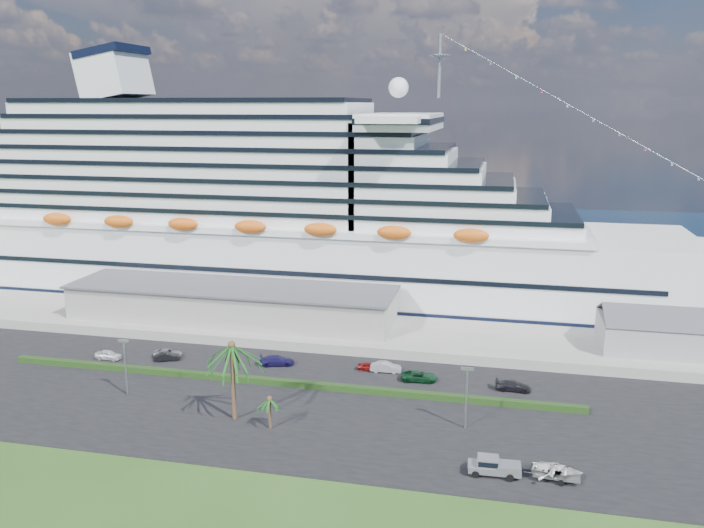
% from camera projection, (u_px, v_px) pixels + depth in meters
% --- Properties ---
extents(ground, '(420.00, 420.00, 0.00)m').
position_uv_depth(ground, '(298.00, 442.00, 84.92)').
color(ground, '#274B19').
rests_on(ground, ground).
extents(asphalt_lot, '(140.00, 38.00, 0.12)m').
position_uv_depth(asphalt_lot, '(321.00, 404.00, 95.36)').
color(asphalt_lot, black).
rests_on(asphalt_lot, ground).
extents(wharf, '(240.00, 20.00, 1.80)m').
position_uv_depth(wharf, '(363.00, 333.00, 122.73)').
color(wharf, gray).
rests_on(wharf, ground).
extents(water, '(420.00, 160.00, 0.02)m').
position_uv_depth(water, '(423.00, 242.00, 208.49)').
color(water, black).
rests_on(water, ground).
extents(cruise_ship, '(191.00, 38.00, 54.00)m').
position_uv_depth(cruise_ship, '(288.00, 220.00, 146.52)').
color(cruise_ship, silver).
rests_on(cruise_ship, ground).
extents(terminal_building, '(61.00, 15.00, 6.30)m').
position_uv_depth(terminal_building, '(231.00, 302.00, 127.09)').
color(terminal_building, gray).
rests_on(terminal_building, wharf).
extents(port_shed, '(24.00, 12.31, 7.37)m').
position_uv_depth(port_shed, '(678.00, 335.00, 110.93)').
color(port_shed, gray).
rests_on(port_shed, wharf).
extents(hedge, '(88.00, 1.10, 0.90)m').
position_uv_depth(hedge, '(278.00, 382.00, 101.69)').
color(hedge, black).
rests_on(hedge, asphalt_lot).
extents(lamp_post_left, '(1.60, 0.35, 8.27)m').
position_uv_depth(lamp_post_left, '(125.00, 360.00, 97.24)').
color(lamp_post_left, gray).
rests_on(lamp_post_left, asphalt_lot).
extents(lamp_post_right, '(1.60, 0.35, 8.27)m').
position_uv_depth(lamp_post_right, '(467.00, 390.00, 87.07)').
color(lamp_post_right, gray).
rests_on(lamp_post_right, asphalt_lot).
extents(palm_tall, '(8.82, 8.82, 11.13)m').
position_uv_depth(palm_tall, '(232.00, 354.00, 88.75)').
color(palm_tall, '#47301E').
rests_on(palm_tall, ground).
extents(palm_short, '(3.53, 3.53, 4.56)m').
position_uv_depth(palm_short, '(270.00, 403.00, 87.41)').
color(palm_short, '#47301E').
rests_on(palm_short, ground).
extents(parked_car_0, '(4.39, 1.82, 1.48)m').
position_uv_depth(parked_car_0, '(108.00, 355.00, 111.88)').
color(parked_car_0, silver).
rests_on(parked_car_0, asphalt_lot).
extents(parked_car_1, '(4.26, 2.90, 1.33)m').
position_uv_depth(parked_car_1, '(167.00, 357.00, 111.34)').
color(parked_car_1, black).
rests_on(parked_car_1, asphalt_lot).
extents(parked_car_2, '(4.94, 2.80, 1.30)m').
position_uv_depth(parked_car_2, '(168.00, 353.00, 112.89)').
color(parked_car_2, gray).
rests_on(parked_car_2, asphalt_lot).
extents(parked_car_3, '(5.85, 3.69, 1.58)m').
position_uv_depth(parked_car_3, '(277.00, 360.00, 109.37)').
color(parked_car_3, '#1D1753').
rests_on(parked_car_3, asphalt_lot).
extents(parked_car_4, '(3.80, 1.63, 1.28)m').
position_uv_depth(parked_car_4, '(369.00, 367.00, 107.16)').
color(parked_car_4, maroon).
rests_on(parked_car_4, asphalt_lot).
extents(parked_car_5, '(4.88, 1.98, 1.58)m').
position_uv_depth(parked_car_5, '(386.00, 367.00, 106.56)').
color(parked_car_5, '#A1A3A8').
rests_on(parked_car_5, asphalt_lot).
extents(parked_car_6, '(5.59, 2.94, 1.50)m').
position_uv_depth(parked_car_6, '(419.00, 376.00, 103.10)').
color(parked_car_6, '#0E3B1E').
rests_on(parked_car_6, asphalt_lot).
extents(parked_car_7, '(5.09, 2.10, 1.47)m').
position_uv_depth(parked_car_7, '(513.00, 386.00, 99.65)').
color(parked_car_7, black).
rests_on(parked_car_7, asphalt_lot).
extents(pickup_truck, '(5.94, 2.38, 2.07)m').
position_uv_depth(pickup_truck, '(494.00, 466.00, 76.82)').
color(pickup_truck, black).
rests_on(pickup_truck, asphalt_lot).
extents(boat_trailer, '(6.44, 4.41, 1.82)m').
position_uv_depth(boat_trailer, '(557.00, 471.00, 75.59)').
color(boat_trailer, gray).
rests_on(boat_trailer, asphalt_lot).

